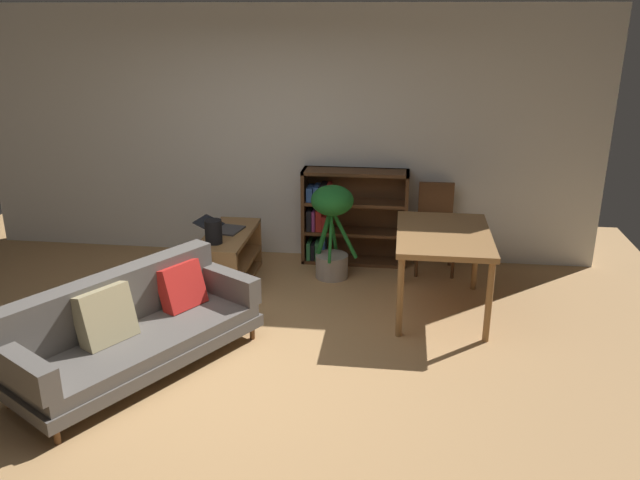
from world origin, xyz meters
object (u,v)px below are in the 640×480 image
Objects in this scene: desk_speaker at (213,232)px; potted_floor_plant at (332,223)px; dining_table at (443,241)px; fabric_couch at (132,326)px; media_console at (230,259)px; open_laptop at (222,227)px; dining_chair_near at (435,222)px; bookshelf at (348,216)px.

potted_floor_plant reaches higher than desk_speaker.
fabric_couch is at bearing -151.45° from dining_table.
media_console is 0.33m from open_laptop.
fabric_couch is 8.97× the size of desk_speaker.
dining_chair_near is at bearing 44.55° from fabric_couch.
fabric_couch is 4.12× the size of open_laptop.
media_console is 1.07× the size of potted_floor_plant.
open_laptop is 0.42× the size of dining_table.
media_console is 2.16m from dining_table.
dining_chair_near is (-0.02, 1.03, -0.16)m from dining_table.
media_console is 2.11× the size of open_laptop.
media_console is at bearing -164.87° from potted_floor_plant.
media_console is at bearing 78.36° from desk_speaker.
potted_floor_plant is at bearing 27.77° from desk_speaker.
media_console is 2.18m from dining_chair_near.
open_laptop is 1.40m from bookshelf.
fabric_couch is 1.72m from media_console.
fabric_couch is 2.38m from potted_floor_plant.
desk_speaker reaches higher than fabric_couch.
dining_table is 1.28× the size of dining_chair_near.
fabric_couch is 1.95× the size of media_console.
bookshelf is at bearing 28.71° from open_laptop.
dining_chair_near is (2.16, 0.55, -0.03)m from open_laptop.
potted_floor_plant is (1.07, 0.56, -0.05)m from desk_speaker.
desk_speaker is at bearing 79.89° from fabric_couch.
bookshelf is at bearing 129.34° from dining_table.
dining_chair_near is at bearing 14.29° from open_laptop.
dining_table is at bearing -31.72° from potted_floor_plant.
desk_speaker is 0.19× the size of dining_table.
desk_speaker is 0.25× the size of dining_chair_near.
fabric_couch is at bearing -100.11° from desk_speaker.
bookshelf is (0.12, 0.50, -0.08)m from potted_floor_plant.
dining_table is (1.07, -0.66, 0.09)m from potted_floor_plant.
potted_floor_plant reaches higher than dining_table.
media_console is 0.49m from desk_speaker.
media_console is at bearing -162.62° from dining_chair_near.
dining_table reaches higher than desk_speaker.
dining_table is (2.14, -0.10, 0.04)m from desk_speaker.
bookshelf is at bearing 34.13° from media_console.
open_laptop is 0.51× the size of potted_floor_plant.
dining_chair_near reaches higher than fabric_couch.
desk_speaker is 2.15m from dining_table.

